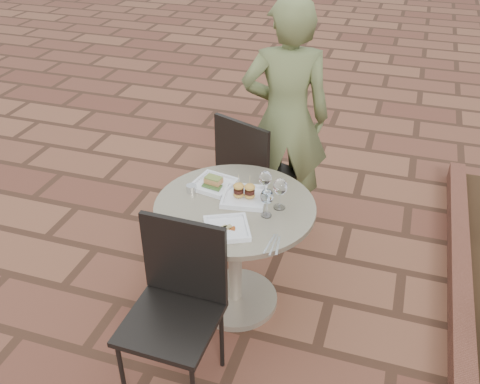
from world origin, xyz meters
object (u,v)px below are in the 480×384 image
(plate_salmon, at_px, (214,183))
(cafe_table, at_px, (235,240))
(plate_sliders, at_px, (244,195))
(plate_tuna, at_px, (227,228))
(chair_near, at_px, (177,295))
(diner, at_px, (286,119))
(chair_far, at_px, (251,168))

(plate_salmon, bearing_deg, cafe_table, -39.21)
(plate_sliders, bearing_deg, plate_tuna, -89.36)
(chair_near, relative_size, plate_tuna, 3.09)
(diner, distance_m, plate_salmon, 0.84)
(cafe_table, xyz_separation_m, chair_far, (-0.12, 0.72, 0.07))
(chair_far, distance_m, diner, 0.41)
(chair_near, xyz_separation_m, diner, (0.15, 1.54, 0.28))
(chair_far, relative_size, chair_near, 1.00)
(cafe_table, relative_size, chair_far, 0.97)
(chair_far, height_order, diner, diner)
(chair_near, bearing_deg, cafe_table, 80.87)
(plate_salmon, distance_m, plate_tuna, 0.44)
(cafe_table, xyz_separation_m, diner, (0.05, 0.95, 0.35))
(plate_tuna, bearing_deg, plate_sliders, 90.64)
(chair_near, distance_m, diner, 1.57)
(chair_near, height_order, diner, diner)
(chair_far, distance_m, plate_sliders, 0.69)
(plate_tuna, bearing_deg, cafe_table, 98.26)
(chair_far, distance_m, plate_tuna, 0.99)
(chair_far, bearing_deg, plate_sliders, 124.88)
(plate_salmon, bearing_deg, chair_near, -84.07)
(plate_salmon, bearing_deg, plate_sliders, -19.62)
(diner, distance_m, plate_tuna, 1.19)
(cafe_table, relative_size, chair_near, 0.97)
(chair_near, xyz_separation_m, plate_sliders, (0.14, 0.66, 0.21))
(plate_sliders, bearing_deg, cafe_table, -113.57)
(plate_tuna, bearing_deg, chair_far, 99.24)
(cafe_table, relative_size, diner, 0.54)
(chair_near, distance_m, plate_sliders, 0.70)
(chair_near, height_order, plate_tuna, chair_near)
(chair_near, bearing_deg, chair_far, 91.68)
(cafe_table, xyz_separation_m, chair_near, (-0.10, -0.58, 0.07))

